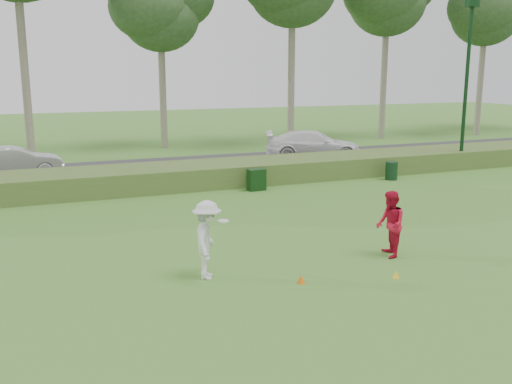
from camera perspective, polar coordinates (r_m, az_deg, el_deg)
name	(u,v)px	position (r m, az deg, el deg)	size (l,w,h in m)	color
ground	(319,277)	(13.92, 6.29, -8.45)	(120.00, 120.00, 0.00)	#3A7426
reed_strip	(186,175)	(24.66, -7.03, 1.66)	(80.00, 3.00, 0.90)	#426126
park_road	(160,167)	(29.51, -9.57, 2.46)	(80.00, 6.00, 0.06)	#2D2D2D
lamp_post	(469,55)	(30.25, 20.48, 12.70)	(0.70, 0.70, 8.18)	black
tree_4	(160,8)	(37.06, -9.58, 17.67)	(6.24, 6.24, 11.50)	gray
tree_7	(486,8)	(47.27, 22.04, 16.65)	(6.50, 6.50, 12.50)	gray
player_white	(207,240)	(13.53, -4.89, -4.79)	(1.11, 1.39, 1.89)	silver
player_red	(390,224)	(15.46, 13.27, -3.16)	(0.86, 0.67, 1.78)	red
cone_orange	(301,279)	(13.46, 4.53, -8.67)	(0.19, 0.19, 0.21)	orange
cone_yellow	(396,274)	(14.15, 13.83, -7.98)	(0.17, 0.17, 0.19)	yellow
utility_cabinet	(256,180)	(23.53, 0.04, 1.24)	(0.71, 0.44, 0.89)	black
trash_bin	(391,171)	(26.58, 13.39, 2.09)	(0.55, 0.55, 0.82)	black
car_mid	(16,161)	(28.61, -22.89, 2.83)	(1.45, 4.15, 1.37)	silver
car_right	(314,145)	(31.92, 5.77, 4.73)	(2.15, 5.30, 1.54)	white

